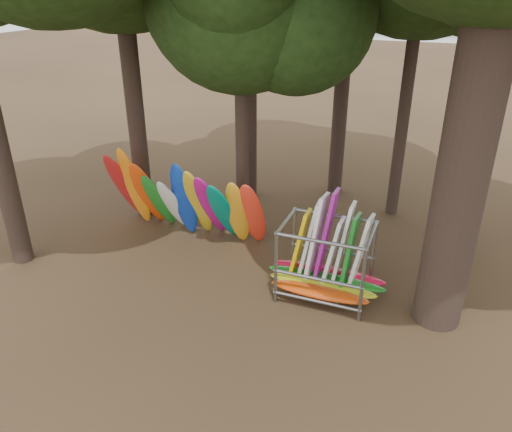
% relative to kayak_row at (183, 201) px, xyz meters
% --- Properties ---
extents(ground, '(120.00, 120.00, 0.00)m').
position_rel_kayak_row_xyz_m(ground, '(3.13, -1.94, -1.26)').
color(ground, '#47331E').
rests_on(ground, ground).
extents(lake, '(160.00, 160.00, 0.00)m').
position_rel_kayak_row_xyz_m(lake, '(3.13, 58.06, -1.26)').
color(lake, gray).
rests_on(lake, ground).
extents(far_shore, '(160.00, 4.00, 4.00)m').
position_rel_kayak_row_xyz_m(far_shore, '(3.13, 108.06, 0.74)').
color(far_shore, black).
rests_on(far_shore, ground).
extents(kayak_row, '(5.30, 2.03, 3.10)m').
position_rel_kayak_row_xyz_m(kayak_row, '(0.00, 0.00, 0.00)').
color(kayak_row, red).
rests_on(kayak_row, ground).
extents(storage_rack, '(3.19, 1.55, 2.90)m').
position_rel_kayak_row_xyz_m(storage_rack, '(4.99, -1.56, -0.31)').
color(storage_rack, slate).
rests_on(storage_rack, ground).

